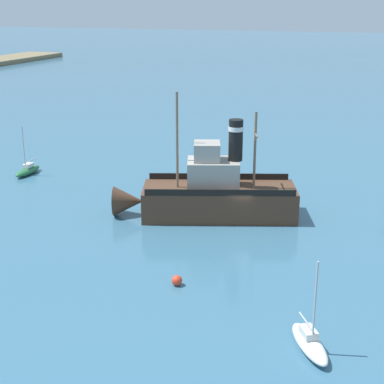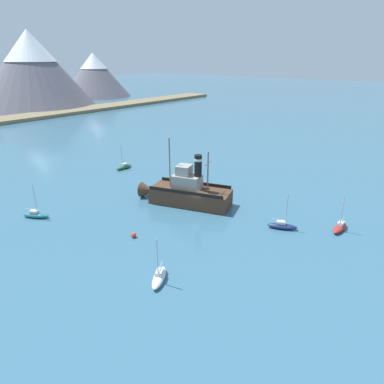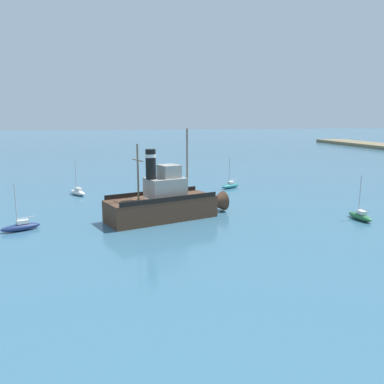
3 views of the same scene
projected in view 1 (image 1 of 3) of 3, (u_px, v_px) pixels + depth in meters
ground_plane at (238, 222)px, 45.74m from camera, size 600.00×600.00×0.00m
old_tugboat at (211, 194)px, 46.43m from camera, size 7.99×14.73×9.90m
sailboat_green at (28, 170)px, 58.09m from camera, size 3.81×1.14×4.90m
sailboat_white at (309, 342)px, 28.81m from camera, size 3.83×2.88×4.90m
mooring_buoy at (177, 280)px, 35.41m from camera, size 0.64×0.64×0.64m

